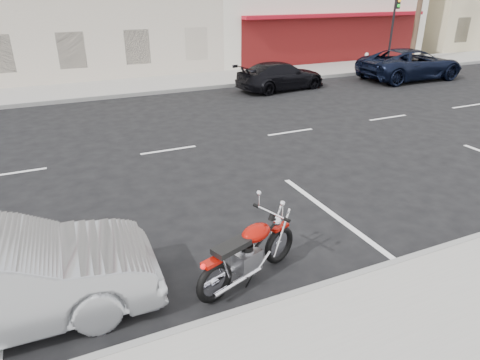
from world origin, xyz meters
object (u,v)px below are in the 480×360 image
(traffic_light, at_px, (394,20))
(car_far, at_px, (281,76))
(fire_hydrant, at_px, (366,59))
(suv_far, at_px, (411,64))
(motorcycle, at_px, (280,237))

(traffic_light, xyz_separation_m, car_far, (-8.70, -2.72, -1.95))
(traffic_light, height_order, fire_hydrant, traffic_light)
(suv_far, bearing_deg, traffic_light, -26.19)
(traffic_light, relative_size, suv_far, 0.71)
(traffic_light, height_order, motorcycle, traffic_light)
(suv_far, xyz_separation_m, car_far, (-7.03, 0.62, -0.14))
(motorcycle, bearing_deg, traffic_light, 23.60)
(traffic_light, height_order, car_far, traffic_light)
(fire_hydrant, xyz_separation_m, car_far, (-7.20, -2.89, 0.08))
(motorcycle, bearing_deg, fire_hydrant, 26.89)
(car_far, bearing_deg, traffic_light, -79.80)
(motorcycle, distance_m, suv_far, 17.51)
(fire_hydrant, bearing_deg, traffic_light, -6.36)
(car_far, bearing_deg, suv_far, -102.17)
(suv_far, height_order, car_far, suv_far)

